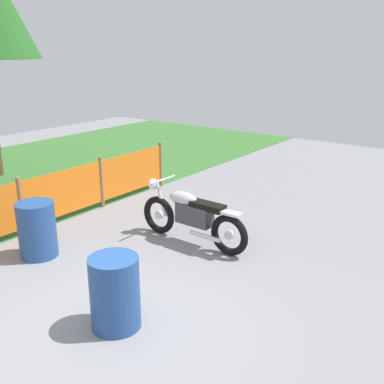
% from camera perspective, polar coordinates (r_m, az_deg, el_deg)
% --- Properties ---
extents(ground, '(24.00, 24.00, 0.02)m').
position_cam_1_polar(ground, '(5.71, -10.12, -15.91)').
color(ground, gray).
extents(motorcycle_lead, '(0.63, 2.14, 1.01)m').
position_cam_1_polar(motorcycle_lead, '(7.44, -0.10, -2.98)').
color(motorcycle_lead, black).
rests_on(motorcycle_lead, ground).
extents(oil_drum, '(0.58, 0.58, 0.88)m').
position_cam_1_polar(oil_drum, '(5.39, -9.73, -12.42)').
color(oil_drum, navy).
rests_on(oil_drum, ground).
extents(spare_drum, '(0.58, 0.58, 0.88)m').
position_cam_1_polar(spare_drum, '(7.41, -19.00, -4.52)').
color(spare_drum, navy).
rests_on(spare_drum, ground).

